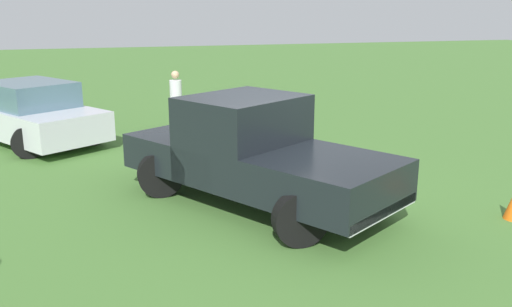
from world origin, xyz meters
TOP-DOWN VIEW (x-y plane):
  - ground_plane at (0.00, 0.00)m, footprint 80.00×80.00m
  - pickup_truck at (0.42, 0.13)m, footprint 4.05×5.08m
  - sedan_near at (4.37, -5.78)m, footprint 4.07×4.96m
  - person_visitor at (0.67, -5.95)m, footprint 0.44×0.44m

SIDE VIEW (x-z plane):
  - ground_plane at x=0.00m, z-range 0.00..0.00m
  - sedan_near at x=4.37m, z-range -0.04..1.46m
  - person_visitor at x=0.67m, z-range 0.10..1.71m
  - pickup_truck at x=0.42m, z-range 0.03..1.85m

